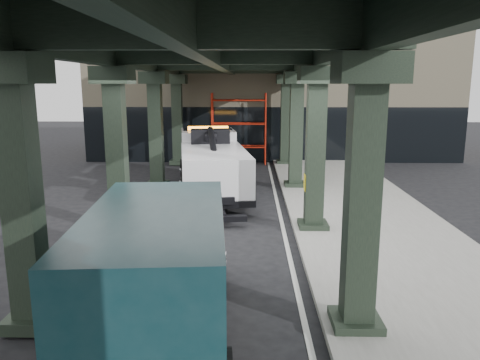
# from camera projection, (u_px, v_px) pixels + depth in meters

# --- Properties ---
(ground) EXTENTS (90.00, 90.00, 0.00)m
(ground) POSITION_uv_depth(u_px,v_px,m) (226.00, 254.00, 12.64)
(ground) COLOR black
(ground) RESTS_ON ground
(sidewalk) EXTENTS (5.00, 40.00, 0.15)m
(sidewalk) POSITION_uv_depth(u_px,v_px,m) (374.00, 229.00, 14.48)
(sidewalk) COLOR gray
(sidewalk) RESTS_ON ground
(lane_stripe) EXTENTS (0.12, 38.00, 0.01)m
(lane_stripe) POSITION_uv_depth(u_px,v_px,m) (284.00, 231.00, 14.56)
(lane_stripe) COLOR silver
(lane_stripe) RESTS_ON ground
(viaduct) EXTENTS (7.40, 32.00, 6.40)m
(viaduct) POSITION_uv_depth(u_px,v_px,m) (215.00, 50.00, 13.50)
(viaduct) COLOR black
(viaduct) RESTS_ON ground
(building) EXTENTS (22.00, 10.00, 8.00)m
(building) POSITION_uv_depth(u_px,v_px,m) (270.00, 91.00, 31.37)
(building) COLOR #C6B793
(building) RESTS_ON ground
(scaffolding) EXTENTS (3.08, 0.88, 4.00)m
(scaffolding) POSITION_uv_depth(u_px,v_px,m) (239.00, 127.00, 26.55)
(scaffolding) COLOR red
(scaffolding) RESTS_ON ground
(tow_truck) EXTENTS (3.50, 8.69, 2.77)m
(tow_truck) POSITION_uv_depth(u_px,v_px,m) (211.00, 161.00, 19.41)
(tow_truck) COLOR black
(tow_truck) RESTS_ON ground
(towed_van) EXTENTS (2.82, 6.21, 2.46)m
(towed_van) POSITION_uv_depth(u_px,v_px,m) (159.00, 269.00, 8.17)
(towed_van) COLOR #0F3238
(towed_van) RESTS_ON ground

